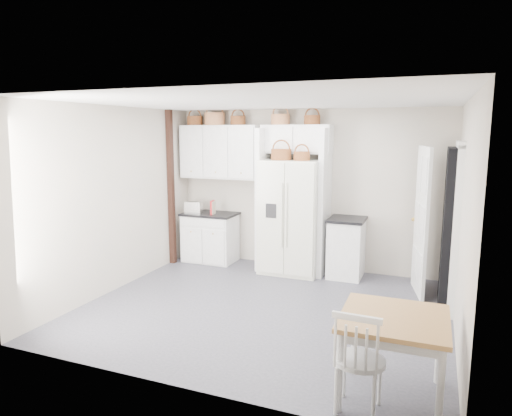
% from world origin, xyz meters
% --- Properties ---
extents(floor, '(4.50, 4.50, 0.00)m').
position_xyz_m(floor, '(0.00, 0.00, 0.00)').
color(floor, '#35353B').
rests_on(floor, ground).
extents(ceiling, '(4.50, 4.50, 0.00)m').
position_xyz_m(ceiling, '(0.00, 0.00, 2.60)').
color(ceiling, white).
rests_on(ceiling, wall_back).
extents(wall_back, '(4.50, 0.00, 4.50)m').
position_xyz_m(wall_back, '(0.00, 2.00, 1.30)').
color(wall_back, '#AFAB9E').
rests_on(wall_back, floor).
extents(wall_left, '(0.00, 4.00, 4.00)m').
position_xyz_m(wall_left, '(-2.25, 0.00, 1.30)').
color(wall_left, '#AFAB9E').
rests_on(wall_left, floor).
extents(wall_right, '(0.00, 4.00, 4.00)m').
position_xyz_m(wall_right, '(2.25, 0.00, 1.30)').
color(wall_right, '#AFAB9E').
rests_on(wall_right, floor).
extents(refrigerator, '(0.93, 0.75, 1.81)m').
position_xyz_m(refrigerator, '(-0.15, 1.64, 0.90)').
color(refrigerator, silver).
rests_on(refrigerator, floor).
extents(base_cab_left, '(0.88, 0.56, 0.81)m').
position_xyz_m(base_cab_left, '(-1.65, 1.70, 0.41)').
color(base_cab_left, white).
rests_on(base_cab_left, floor).
extents(base_cab_right, '(0.51, 0.61, 0.89)m').
position_xyz_m(base_cab_right, '(0.72, 1.70, 0.44)').
color(base_cab_right, white).
rests_on(base_cab_right, floor).
extents(dining_table, '(0.88, 0.88, 0.73)m').
position_xyz_m(dining_table, '(1.70, -1.45, 0.36)').
color(dining_table, brown).
rests_on(dining_table, floor).
extents(windsor_chair, '(0.44, 0.40, 0.86)m').
position_xyz_m(windsor_chair, '(1.47, -1.75, 0.43)').
color(windsor_chair, white).
rests_on(windsor_chair, floor).
extents(counter_left, '(0.92, 0.59, 0.04)m').
position_xyz_m(counter_left, '(-1.65, 1.70, 0.83)').
color(counter_left, black).
rests_on(counter_left, base_cab_left).
extents(counter_right, '(0.55, 0.65, 0.04)m').
position_xyz_m(counter_right, '(0.72, 1.70, 0.91)').
color(counter_right, black).
rests_on(counter_right, base_cab_right).
extents(toaster, '(0.30, 0.20, 0.20)m').
position_xyz_m(toaster, '(-1.92, 1.60, 0.95)').
color(toaster, silver).
rests_on(toaster, counter_left).
extents(cookbook_red, '(0.06, 0.16, 0.23)m').
position_xyz_m(cookbook_red, '(-1.56, 1.62, 0.97)').
color(cookbook_red, '#AF191E').
rests_on(cookbook_red, counter_left).
extents(cookbook_cream, '(0.04, 0.15, 0.22)m').
position_xyz_m(cookbook_cream, '(-1.55, 1.62, 0.96)').
color(cookbook_cream, beige).
rests_on(cookbook_cream, counter_left).
extents(basket_upper_a, '(0.27, 0.27, 0.15)m').
position_xyz_m(basket_upper_a, '(-1.98, 1.83, 2.43)').
color(basket_upper_a, '#552D18').
rests_on(basket_upper_a, upper_cabinet).
extents(basket_upper_b, '(0.35, 0.35, 0.21)m').
position_xyz_m(basket_upper_b, '(-1.60, 1.83, 2.45)').
color(basket_upper_b, '#985633').
rests_on(basket_upper_b, upper_cabinet).
extents(basket_upper_c, '(0.26, 0.26, 0.15)m').
position_xyz_m(basket_upper_c, '(-1.17, 1.83, 2.42)').
color(basket_upper_c, '#552D18').
rests_on(basket_upper_c, upper_cabinet).
extents(basket_bridge_a, '(0.30, 0.30, 0.17)m').
position_xyz_m(basket_bridge_a, '(-0.43, 1.83, 2.43)').
color(basket_bridge_a, '#985633').
rests_on(basket_bridge_a, bridge_cabinet).
extents(basket_bridge_b, '(0.25, 0.25, 0.14)m').
position_xyz_m(basket_bridge_b, '(0.10, 1.83, 2.42)').
color(basket_bridge_b, '#552D18').
rests_on(basket_bridge_b, bridge_cabinet).
extents(basket_fridge_a, '(0.32, 0.32, 0.17)m').
position_xyz_m(basket_fridge_a, '(-0.31, 1.54, 1.89)').
color(basket_fridge_a, '#552D18').
rests_on(basket_fridge_a, refrigerator).
extents(basket_fridge_b, '(0.25, 0.25, 0.14)m').
position_xyz_m(basket_fridge_b, '(0.02, 1.54, 1.87)').
color(basket_fridge_b, '#552D18').
rests_on(basket_fridge_b, refrigerator).
extents(upper_cabinet, '(1.40, 0.34, 0.90)m').
position_xyz_m(upper_cabinet, '(-1.50, 1.83, 1.90)').
color(upper_cabinet, white).
rests_on(upper_cabinet, wall_back).
extents(bridge_cabinet, '(1.12, 0.34, 0.45)m').
position_xyz_m(bridge_cabinet, '(-0.15, 1.83, 2.12)').
color(bridge_cabinet, white).
rests_on(bridge_cabinet, wall_back).
extents(fridge_panel_left, '(0.08, 0.60, 2.30)m').
position_xyz_m(fridge_panel_left, '(-0.66, 1.70, 1.15)').
color(fridge_panel_left, white).
rests_on(fridge_panel_left, floor).
extents(fridge_panel_right, '(0.08, 0.60, 2.30)m').
position_xyz_m(fridge_panel_right, '(0.36, 1.70, 1.15)').
color(fridge_panel_right, white).
rests_on(fridge_panel_right, floor).
extents(trim_post, '(0.09, 0.09, 2.60)m').
position_xyz_m(trim_post, '(-2.20, 1.35, 1.30)').
color(trim_post, black).
rests_on(trim_post, floor).
extents(doorway_void, '(0.18, 0.85, 2.05)m').
position_xyz_m(doorway_void, '(2.16, 1.00, 1.02)').
color(doorway_void, black).
rests_on(doorway_void, floor).
extents(door_slab, '(0.21, 0.79, 2.05)m').
position_xyz_m(door_slab, '(1.80, 1.33, 1.02)').
color(door_slab, white).
rests_on(door_slab, floor).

